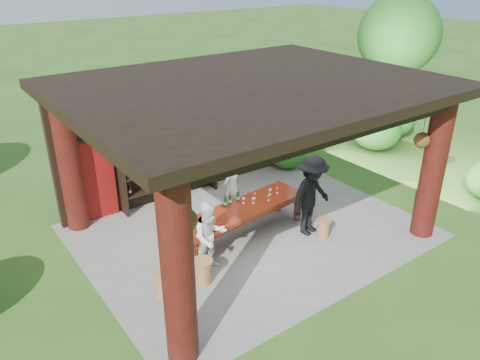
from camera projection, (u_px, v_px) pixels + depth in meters
ground at (250, 230)px, 10.90m from camera, size 90.00×90.00×0.00m
pavilion at (239, 140)px, 10.30m from camera, size 7.50×6.00×3.60m
wine_shelf at (169, 159)px, 11.81m from camera, size 2.64×0.40×2.32m
tasting_table at (240, 213)px, 10.36m from camera, size 3.42×1.19×0.75m
stool_near_left at (203, 271)px, 9.02m from camera, size 0.40×0.40×0.53m
stool_near_right at (323, 228)px, 10.56m from camera, size 0.34×0.34×0.45m
stool_far_left at (164, 284)px, 8.65m from camera, size 0.41×0.41×0.54m
host at (232, 189)px, 11.02m from camera, size 0.71×0.60×1.65m
guest_woman at (210, 236)px, 9.25m from camera, size 0.78×0.63×1.51m
guest_man at (311, 196)px, 10.44m from camera, size 1.34×0.93×1.89m
table_bottles at (231, 198)px, 10.45m from camera, size 0.46×0.13×0.31m
table_glasses at (249, 202)px, 10.44m from camera, size 2.33×0.57×0.15m
napkin_basket at (208, 221)px, 9.68m from camera, size 0.28×0.20×0.14m
shrubs at (295, 165)px, 12.99m from camera, size 15.78×9.16×1.36m
trees at (294, 58)px, 12.39m from camera, size 20.99×10.71×4.80m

